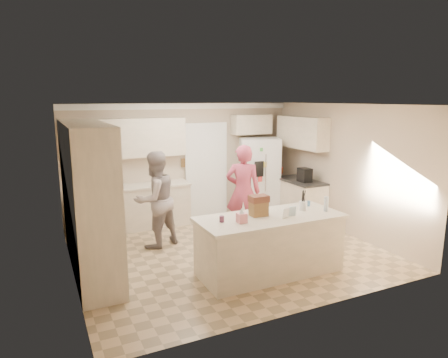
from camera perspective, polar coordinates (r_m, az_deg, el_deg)
name	(u,v)px	position (r m, az deg, el deg)	size (l,w,h in m)	color
floor	(227,251)	(7.32, 0.47, -10.28)	(5.20, 4.60, 0.02)	tan
ceiling	(228,104)	(6.80, 0.51, 10.69)	(5.20, 4.60, 0.02)	white
wall_back	(183,162)	(9.04, -5.91, 2.49)	(5.20, 0.02, 2.60)	#C5B094
wall_front	(309,215)	(5.03, 12.09, -4.99)	(5.20, 0.02, 2.60)	#C5B094
wall_left	(67,196)	(6.29, -21.47, -2.23)	(0.02, 4.60, 2.60)	#C5B094
wall_right	(344,169)	(8.40, 16.75, 1.36)	(0.02, 4.60, 2.60)	#C5B094
crown_back	(182,106)	(8.89, -5.96, 10.30)	(5.20, 0.08, 0.12)	white
pantry_bank	(88,199)	(6.53, -18.81, -2.67)	(0.60, 2.60, 2.35)	beige
back_base_cab	(137,208)	(8.62, -12.33, -4.02)	(2.20, 0.60, 0.88)	beige
back_countertop	(136,186)	(8.50, -12.44, -1.04)	(2.24, 0.63, 0.04)	beige
back_upper_cab	(132,138)	(8.48, -12.94, 5.75)	(2.20, 0.35, 0.80)	beige
doorway_opening	(206,171)	(9.25, -2.60, 1.17)	(0.90, 0.06, 2.10)	black
doorway_casing	(206,171)	(9.22, -2.52, 1.13)	(1.02, 0.03, 2.22)	white
wall_frame_upper	(184,151)	(8.98, -5.73, 4.04)	(0.15, 0.02, 0.20)	brown
wall_frame_lower	(184,163)	(9.02, -5.70, 2.34)	(0.15, 0.02, 0.20)	brown
refrigerator	(259,176)	(9.41, 5.04, 0.38)	(0.90, 0.70, 1.80)	white
fridge_seam	(267,179)	(9.11, 6.16, -0.01)	(0.01, 0.02, 1.78)	gray
fridge_dispenser	(259,169)	(8.94, 5.03, 1.43)	(0.22, 0.03, 0.35)	black
fridge_handle_l	(266,173)	(9.04, 5.96, 0.88)	(0.02, 0.02, 0.85)	silver
fridge_handle_r	(269,173)	(9.09, 6.50, 0.92)	(0.02, 0.02, 0.85)	silver
over_fridge_cab	(251,124)	(9.47, 3.92, 7.79)	(0.95, 0.35, 0.45)	beige
right_base_cab	(300,201)	(9.14, 10.80, -3.07)	(0.60, 1.20, 0.88)	beige
right_countertop	(300,181)	(9.03, 10.86, -0.25)	(0.63, 1.24, 0.04)	#2D2B28
right_upper_cab	(302,133)	(9.12, 11.05, 6.53)	(0.35, 1.50, 0.70)	beige
coffee_maker	(305,175)	(8.82, 11.45, 0.57)	(0.22, 0.28, 0.30)	black
island_base	(270,246)	(6.35, 6.52, -9.48)	(2.20, 0.90, 0.88)	beige
island_top	(270,218)	(6.20, 6.62, -5.51)	(2.28, 0.96, 0.05)	beige
utensil_crock	(303,206)	(6.57, 11.24, -3.78)	(0.13, 0.13, 0.15)	white
tissue_box	(242,218)	(5.83, 2.54, -5.58)	(0.13, 0.13, 0.14)	#E37A82
tissue_plume	(242,211)	(5.79, 2.55, -4.54)	(0.08, 0.08, 0.08)	white
dollhouse_body	(259,209)	(6.17, 4.97, -4.25)	(0.26, 0.18, 0.22)	brown
dollhouse_roof	(259,199)	(6.13, 4.99, -2.81)	(0.28, 0.20, 0.10)	#592D1E
jam_jar	(222,219)	(5.85, -0.33, -5.74)	(0.07, 0.07, 0.09)	#59263F
greeting_card_a	(286,213)	(6.09, 8.84, -4.85)	(0.12, 0.01, 0.16)	white
greeting_card_b	(292,211)	(6.21, 9.73, -4.56)	(0.12, 0.01, 0.16)	silver
water_bottle	(326,204)	(6.59, 14.39, -3.47)	(0.07, 0.07, 0.24)	silver
shaker_salt	(305,204)	(6.81, 11.53, -3.51)	(0.05, 0.05, 0.09)	#5286B9
shaker_pepper	(309,203)	(6.85, 12.00, -3.44)	(0.05, 0.05, 0.09)	#5286B9
teen_boy	(155,200)	(7.39, -9.78, -2.92)	(0.86, 0.67, 1.78)	gray
teen_girl	(243,192)	(7.75, 2.74, -1.82)	(0.67, 0.44, 1.84)	#B93D5D
fridge_magnets	(267,179)	(9.10, 6.19, -0.02)	(0.76, 0.02, 1.44)	tan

